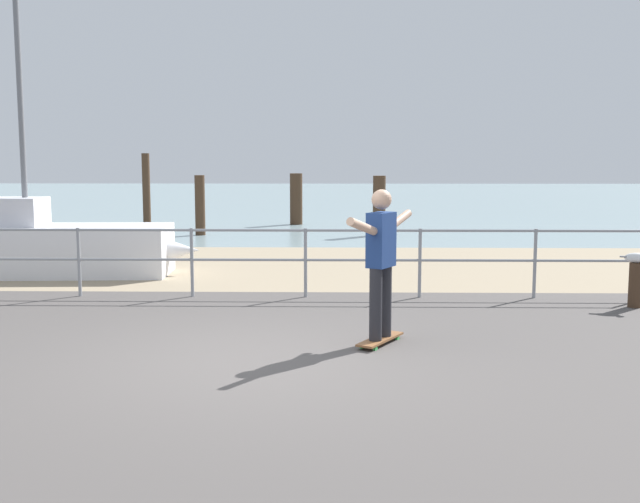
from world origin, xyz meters
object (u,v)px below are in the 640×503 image
at_px(sailboat, 53,247).
at_px(seagull, 638,257).
at_px(skateboard, 380,339).
at_px(skateboarder, 381,255).
at_px(bollard_short, 635,286).

distance_m(sailboat, seagull, 9.62).
distance_m(skateboard, skateboarder, 0.95).
distance_m(skateboard, seagull, 4.30).
relative_size(skateboard, seagull, 1.68).
bearing_deg(skateboard, skateboarder, -135.00).
height_order(sailboat, seagull, sailboat).
xyz_separation_m(sailboat, seagull, (9.20, -2.80, 0.20)).
bearing_deg(skateboard, sailboat, 138.17).
distance_m(sailboat, bollard_short, 9.61).
bearing_deg(sailboat, bollard_short, -16.93).
xyz_separation_m(skateboard, skateboarder, (-0.00, -0.00, 0.95)).
relative_size(sailboat, seagull, 11.57).
bearing_deg(seagull, skateboard, -149.70).
bearing_deg(seagull, skateboarder, -149.70).
relative_size(sailboat, bollard_short, 8.49).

